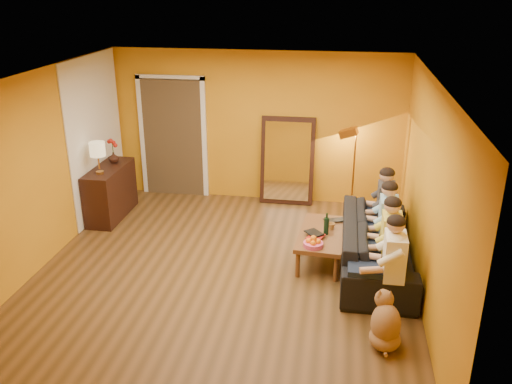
% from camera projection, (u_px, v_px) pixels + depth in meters
% --- Properties ---
extents(room_shell, '(5.00, 5.50, 2.60)m').
position_uv_depth(room_shell, '(228.00, 173.00, 7.13)').
color(room_shell, brown).
rests_on(room_shell, ground).
extents(white_accent, '(0.02, 1.90, 2.58)m').
position_uv_depth(white_accent, '(96.00, 136.00, 8.77)').
color(white_accent, white).
rests_on(white_accent, wall_left).
extents(doorway_recess, '(1.06, 0.30, 2.10)m').
position_uv_depth(doorway_recess, '(175.00, 136.00, 9.70)').
color(doorway_recess, '#3F2D19').
rests_on(doorway_recess, floor).
extents(door_jamb_left, '(0.08, 0.06, 2.20)m').
position_uv_depth(door_jamb_left, '(143.00, 137.00, 9.68)').
color(door_jamb_left, white).
rests_on(door_jamb_left, wall_back).
extents(door_jamb_right, '(0.08, 0.06, 2.20)m').
position_uv_depth(door_jamb_right, '(204.00, 139.00, 9.51)').
color(door_jamb_right, white).
rests_on(door_jamb_right, wall_back).
extents(door_header, '(1.22, 0.06, 0.08)m').
position_uv_depth(door_header, '(170.00, 77.00, 9.20)').
color(door_header, white).
rests_on(door_header, wall_back).
extents(mirror_frame, '(0.92, 0.27, 1.51)m').
position_uv_depth(mirror_frame, '(287.00, 161.00, 9.32)').
color(mirror_frame, black).
rests_on(mirror_frame, floor).
extents(mirror_glass, '(0.78, 0.21, 1.35)m').
position_uv_depth(mirror_glass, '(287.00, 162.00, 9.28)').
color(mirror_glass, white).
rests_on(mirror_glass, mirror_frame).
extents(sideboard, '(0.44, 1.18, 0.85)m').
position_uv_depth(sideboard, '(111.00, 192.00, 8.87)').
color(sideboard, black).
rests_on(sideboard, floor).
extents(table_lamp, '(0.24, 0.24, 0.51)m').
position_uv_depth(table_lamp, '(98.00, 158.00, 8.34)').
color(table_lamp, beige).
rests_on(table_lamp, sideboard).
extents(sofa, '(2.36, 0.92, 0.69)m').
position_uv_depth(sofa, '(377.00, 245.00, 7.30)').
color(sofa, black).
rests_on(sofa, floor).
extents(coffee_table, '(0.70, 1.26, 0.42)m').
position_uv_depth(coffee_table, '(322.00, 246.00, 7.55)').
color(coffee_table, brown).
rests_on(coffee_table, floor).
extents(floor_lamp, '(0.34, 0.29, 1.44)m').
position_uv_depth(floor_lamp, '(354.00, 172.00, 8.91)').
color(floor_lamp, '#BE8337').
rests_on(floor_lamp, floor).
extents(dog, '(0.51, 0.61, 0.62)m').
position_uv_depth(dog, '(386.00, 320.00, 5.75)').
color(dog, '#935E42').
rests_on(dog, floor).
extents(person_far_left, '(0.70, 0.44, 1.22)m').
position_uv_depth(person_far_left, '(394.00, 264.00, 6.26)').
color(person_far_left, white).
rests_on(person_far_left, sofa).
extents(person_mid_left, '(0.70, 0.44, 1.22)m').
position_uv_depth(person_mid_left, '(390.00, 243.00, 6.77)').
color(person_mid_left, gold).
rests_on(person_mid_left, sofa).
extents(person_mid_right, '(0.70, 0.44, 1.22)m').
position_uv_depth(person_mid_right, '(388.00, 224.00, 7.27)').
color(person_mid_right, '#8DBEDA').
rests_on(person_mid_right, sofa).
extents(person_far_right, '(0.70, 0.44, 1.22)m').
position_uv_depth(person_far_right, '(385.00, 208.00, 7.78)').
color(person_far_right, '#303035').
rests_on(person_far_right, sofa).
extents(fruit_bowl, '(0.26, 0.26, 0.16)m').
position_uv_depth(fruit_bowl, '(313.00, 241.00, 7.05)').
color(fruit_bowl, '#DB4D80').
rests_on(fruit_bowl, coffee_table).
extents(wine_bottle, '(0.07, 0.07, 0.31)m').
position_uv_depth(wine_bottle, '(326.00, 224.00, 7.37)').
color(wine_bottle, black).
rests_on(wine_bottle, coffee_table).
extents(tumbler, '(0.11, 0.11, 0.09)m').
position_uv_depth(tumbler, '(332.00, 226.00, 7.55)').
color(tumbler, '#B27F3F').
rests_on(tumbler, coffee_table).
extents(laptop, '(0.39, 0.32, 0.03)m').
position_uv_depth(laptop, '(336.00, 222.00, 7.77)').
color(laptop, black).
rests_on(laptop, coffee_table).
extents(book_lower, '(0.17, 0.23, 0.02)m').
position_uv_depth(book_lower, '(308.00, 237.00, 7.32)').
color(book_lower, black).
rests_on(book_lower, coffee_table).
extents(book_mid, '(0.27, 0.31, 0.02)m').
position_uv_depth(book_mid, '(309.00, 235.00, 7.32)').
color(book_mid, '#AE1D13').
rests_on(book_mid, book_lower).
extents(book_upper, '(0.29, 0.30, 0.02)m').
position_uv_depth(book_upper, '(308.00, 235.00, 7.29)').
color(book_upper, black).
rests_on(book_upper, book_mid).
extents(vase, '(0.17, 0.17, 0.18)m').
position_uv_depth(vase, '(114.00, 158.00, 8.91)').
color(vase, black).
rests_on(vase, sideboard).
extents(flowers, '(0.17, 0.17, 0.42)m').
position_uv_depth(flowers, '(112.00, 143.00, 8.82)').
color(flowers, '#AE1D13').
rests_on(flowers, vase).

